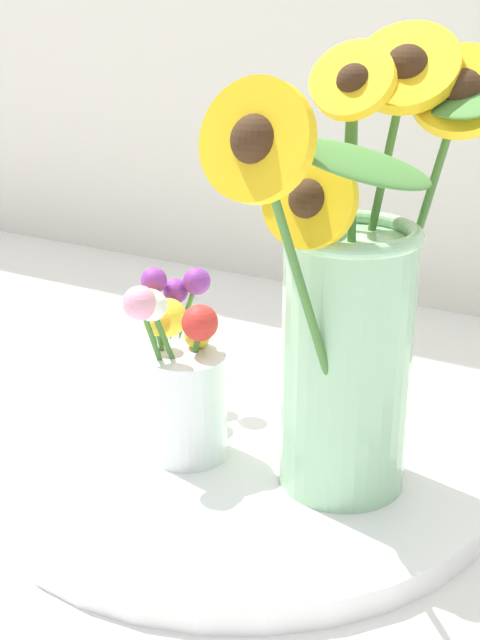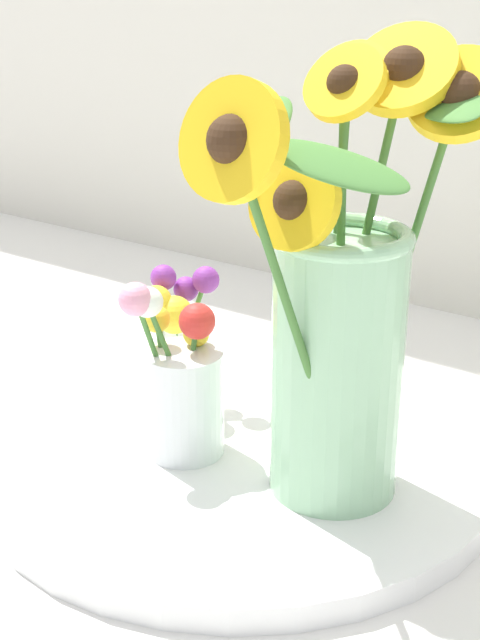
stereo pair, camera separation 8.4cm
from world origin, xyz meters
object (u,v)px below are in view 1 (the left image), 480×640
at_px(vase_bulb_right, 167,349).
at_px(mason_jar_sunflowers, 349,312).
at_px(serving_tray, 240,448).
at_px(vase_small_center, 184,389).

bearing_deg(vase_bulb_right, mason_jar_sunflowers, -11.39).
relative_size(serving_tray, vase_bulb_right, 3.39).
height_order(mason_jar_sunflowers, vase_bulb_right, mason_jar_sunflowers).
relative_size(serving_tray, mason_jar_sunflowers, 1.28).
distance_m(serving_tray, vase_small_center, 0.10).
bearing_deg(mason_jar_sunflowers, vase_bulb_right, 168.61).
bearing_deg(vase_bulb_right, serving_tray, -11.79).
xyz_separation_m(mason_jar_sunflowers, vase_small_center, (-0.15, -0.03, -0.10)).
distance_m(mason_jar_sunflowers, vase_small_center, 0.18).
bearing_deg(mason_jar_sunflowers, serving_tray, 168.95).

